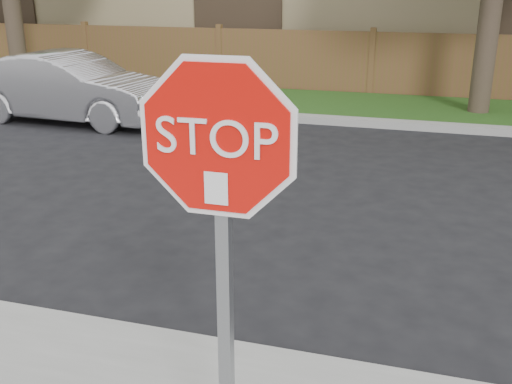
% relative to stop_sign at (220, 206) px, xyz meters
% --- Properties ---
extents(ground, '(90.00, 90.00, 0.00)m').
position_rel_stop_sign_xyz_m(ground, '(-0.62, 1.48, -1.83)').
color(ground, black).
rests_on(ground, ground).
extents(far_curb, '(70.00, 0.30, 0.15)m').
position_rel_stop_sign_xyz_m(far_curb, '(-0.62, 9.63, -1.75)').
color(far_curb, gray).
rests_on(far_curb, ground).
extents(grass_strip, '(70.00, 3.00, 0.12)m').
position_rel_stop_sign_xyz_m(grass_strip, '(-0.62, 11.28, -1.77)').
color(grass_strip, '#1E4714').
rests_on(grass_strip, ground).
extents(fence, '(70.00, 0.12, 1.60)m').
position_rel_stop_sign_xyz_m(fence, '(-0.62, 12.88, -1.03)').
color(fence, brown).
rests_on(fence, ground).
extents(stop_sign, '(1.01, 0.13, 2.55)m').
position_rel_stop_sign_xyz_m(stop_sign, '(0.00, 0.00, 0.00)').
color(stop_sign, gray).
rests_on(stop_sign, sidewalk_near).
extents(sedan_left, '(4.37, 1.73, 1.42)m').
position_rel_stop_sign_xyz_m(sedan_left, '(-6.26, 8.32, -1.12)').
color(sedan_left, silver).
rests_on(sedan_left, ground).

